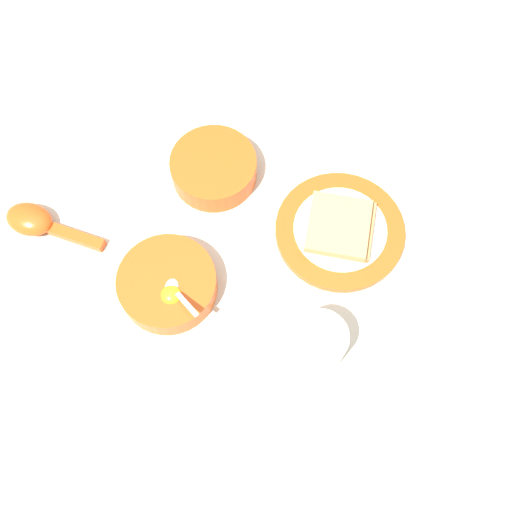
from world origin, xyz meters
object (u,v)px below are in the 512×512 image
(toast_sandwich, at_px, (340,226))
(toast_plate, at_px, (340,231))
(congee_bowl, at_px, (214,168))
(egg_bowl, at_px, (168,284))
(soup_spoon, at_px, (36,222))
(drinking_cup, at_px, (318,343))

(toast_sandwich, bearing_deg, toast_plate, 141.17)
(toast_plate, bearing_deg, congee_bowl, -110.39)
(toast_sandwich, distance_m, congee_bowl, 0.22)
(egg_bowl, bearing_deg, toast_sandwich, 116.58)
(toast_plate, xyz_separation_m, soup_spoon, (0.05, -0.46, 0.01))
(egg_bowl, height_order, soup_spoon, egg_bowl)
(egg_bowl, distance_m, toast_sandwich, 0.27)
(egg_bowl, bearing_deg, congee_bowl, 169.47)
(egg_bowl, xyz_separation_m, drinking_cup, (0.07, 0.22, 0.02))
(soup_spoon, relative_size, drinking_cup, 2.11)
(toast_plate, relative_size, drinking_cup, 2.58)
(congee_bowl, bearing_deg, egg_bowl, -10.53)
(toast_plate, xyz_separation_m, congee_bowl, (-0.08, -0.21, 0.02))
(toast_plate, bearing_deg, toast_sandwich, -38.83)
(egg_bowl, xyz_separation_m, soup_spoon, (-0.08, -0.22, -0.01))
(soup_spoon, xyz_separation_m, drinking_cup, (0.14, 0.44, 0.03))
(soup_spoon, bearing_deg, drinking_cup, 72.11)
(congee_bowl, bearing_deg, toast_plate, 69.61)
(congee_bowl, relative_size, drinking_cup, 1.76)
(congee_bowl, bearing_deg, drinking_cup, 34.93)
(soup_spoon, bearing_deg, egg_bowl, 70.63)
(toast_plate, relative_size, soup_spoon, 1.22)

